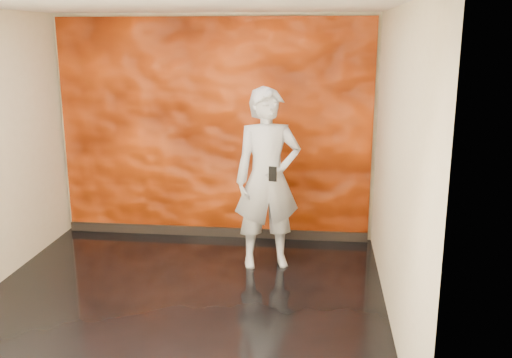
{
  "coord_description": "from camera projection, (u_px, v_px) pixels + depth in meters",
  "views": [
    {
      "loc": [
        1.33,
        -4.98,
        2.55
      ],
      "look_at": [
        0.68,
        0.66,
        1.1
      ],
      "focal_mm": 40.0,
      "sensor_mm": 36.0,
      "label": 1
    }
  ],
  "objects": [
    {
      "name": "feature_wall",
      "position": [
        214.0,
        131.0,
        7.11
      ],
      "size": [
        3.9,
        0.06,
        2.75
      ],
      "primitive_type": "cube",
      "color": "#D7450B",
      "rests_on": "ground"
    },
    {
      "name": "room",
      "position": [
        174.0,
        163.0,
        5.22
      ],
      "size": [
        4.02,
        4.02,
        2.81
      ],
      "color": "black",
      "rests_on": "ground"
    },
    {
      "name": "baseboard",
      "position": [
        215.0,
        232.0,
        7.4
      ],
      "size": [
        3.9,
        0.04,
        0.12
      ],
      "primitive_type": "cube",
      "color": "black",
      "rests_on": "ground"
    },
    {
      "name": "man",
      "position": [
        268.0,
        179.0,
        6.26
      ],
      "size": [
        0.84,
        0.66,
        2.01
      ],
      "primitive_type": "imported",
      "rotation": [
        0.0,
        0.0,
        0.27
      ],
      "color": "#9296A0",
      "rests_on": "ground"
    },
    {
      "name": "phone",
      "position": [
        273.0,
        174.0,
        5.96
      ],
      "size": [
        0.09,
        0.04,
        0.16
      ],
      "primitive_type": "cube",
      "rotation": [
        0.0,
        0.0,
        -0.26
      ],
      "color": "black",
      "rests_on": "man"
    }
  ]
}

